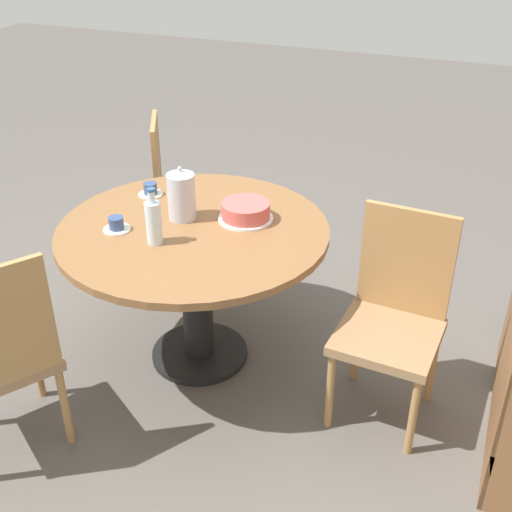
# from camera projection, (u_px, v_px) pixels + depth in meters

# --- Properties ---
(ground_plane) EXTENTS (14.00, 14.00, 0.00)m
(ground_plane) POSITION_uv_depth(u_px,v_px,m) (200.00, 355.00, 3.28)
(ground_plane) COLOR #56514C
(dining_table) EXTENTS (1.24, 1.24, 0.74)m
(dining_table) POSITION_uv_depth(u_px,v_px,m) (195.00, 256.00, 2.99)
(dining_table) COLOR black
(dining_table) RESTS_ON ground_plane
(chair_a) EXTENTS (0.44, 0.44, 0.94)m
(chair_a) POSITION_uv_depth(u_px,v_px,m) (393.00, 316.00, 2.74)
(chair_a) COLOR #A87A47
(chair_a) RESTS_ON ground_plane
(chair_b) EXTENTS (0.57, 0.57, 0.94)m
(chair_b) POSITION_uv_depth(u_px,v_px,m) (181.00, 192.00, 3.84)
(chair_b) COLOR #A87A47
(chair_b) RESTS_ON ground_plane
(coffee_pot) EXTENTS (0.13, 0.13, 0.26)m
(coffee_pot) POSITION_uv_depth(u_px,v_px,m) (181.00, 195.00, 2.93)
(coffee_pot) COLOR silver
(coffee_pot) RESTS_ON dining_table
(water_bottle) EXTENTS (0.07, 0.07, 0.26)m
(water_bottle) POSITION_uv_depth(u_px,v_px,m) (154.00, 221.00, 2.73)
(water_bottle) COLOR silver
(water_bottle) RESTS_ON dining_table
(cake_main) EXTENTS (0.26, 0.26, 0.09)m
(cake_main) POSITION_uv_depth(u_px,v_px,m) (246.00, 212.00, 2.96)
(cake_main) COLOR white
(cake_main) RESTS_ON dining_table
(cup_a) EXTENTS (0.12, 0.12, 0.06)m
(cup_a) POSITION_uv_depth(u_px,v_px,m) (116.00, 225.00, 2.87)
(cup_a) COLOR silver
(cup_a) RESTS_ON dining_table
(cup_b) EXTENTS (0.12, 0.12, 0.06)m
(cup_b) POSITION_uv_depth(u_px,v_px,m) (150.00, 190.00, 3.20)
(cup_b) COLOR silver
(cup_b) RESTS_ON dining_table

